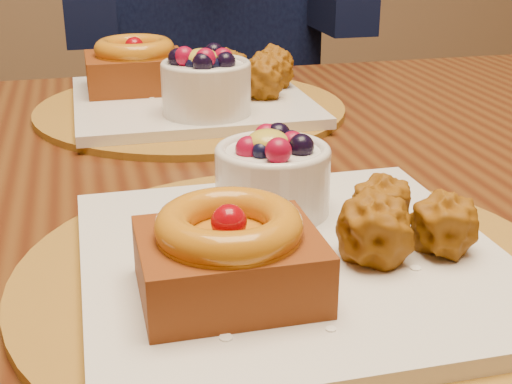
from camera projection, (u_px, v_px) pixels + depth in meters
dining_table at (228, 243)px, 0.71m from camera, size 1.60×0.90×0.76m
place_setting_near at (288, 245)px, 0.48m from camera, size 0.38×0.38×0.08m
place_setting_far at (188, 89)px, 0.87m from camera, size 0.38×0.38×0.09m
chair_far at (226, 125)px, 1.59m from camera, size 0.54×0.54×0.97m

